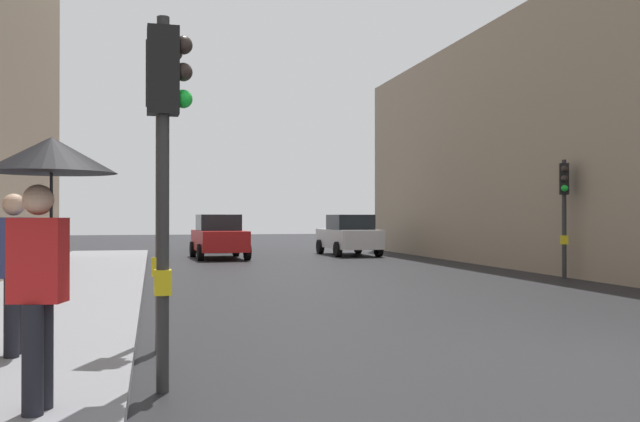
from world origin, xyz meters
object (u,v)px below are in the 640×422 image
object	(u,v)px
traffic_light_near_right	(162,132)
car_white_compact	(349,235)
pedestrian_with_umbrella	(47,196)
traffic_light_near_left	(166,133)
car_red_sedan	(219,237)
car_green_estate	(217,233)
pedestrian_with_grey_backpack	(9,264)
traffic_light_mid_street	(564,197)

from	to	relation	value
traffic_light_near_right	car_white_compact	size ratio (longest dim) A/B	0.93
traffic_light_near_right	pedestrian_with_umbrella	bearing A→B (deg)	-105.81
traffic_light_near_left	car_white_compact	xyz separation A→B (m)	(8.18, 22.75, -1.60)
traffic_light_near_right	car_red_sedan	world-z (taller)	traffic_light_near_right
traffic_light_near_right	car_white_compact	bearing A→B (deg)	68.33
car_green_estate	traffic_light_near_right	bearing A→B (deg)	-96.51
car_green_estate	pedestrian_with_umbrella	distance (m)	29.59
car_white_compact	pedestrian_with_umbrella	world-z (taller)	pedestrian_with_umbrella
traffic_light_near_right	car_white_compact	world-z (taller)	traffic_light_near_right
traffic_light_near_left	car_white_compact	bearing A→B (deg)	70.22
pedestrian_with_grey_backpack	car_white_compact	bearing A→B (deg)	65.32
car_white_compact	car_green_estate	world-z (taller)	same
car_white_compact	car_green_estate	size ratio (longest dim) A/B	0.99
traffic_light_near_left	car_red_sedan	bearing A→B (deg)	83.50
traffic_light_mid_street	car_red_sedan	size ratio (longest dim) A/B	0.75
traffic_light_mid_street	pedestrian_with_grey_backpack	size ratio (longest dim) A/B	1.82
traffic_light_mid_street	car_red_sedan	bearing A→B (deg)	125.30
car_white_compact	car_red_sedan	world-z (taller)	same
traffic_light_near_left	car_green_estate	distance (m)	28.44
car_green_estate	pedestrian_with_umbrella	bearing A→B (deg)	-97.56
pedestrian_with_umbrella	pedestrian_with_grey_backpack	distance (m)	2.64
traffic_light_mid_street	car_red_sedan	distance (m)	14.25
car_red_sedan	pedestrian_with_grey_backpack	distance (m)	20.75
car_green_estate	pedestrian_with_grey_backpack	distance (m)	27.27
traffic_light_mid_street	traffic_light_near_left	bearing A→B (deg)	-136.54
pedestrian_with_umbrella	car_red_sedan	bearing A→B (deg)	81.53
traffic_light_near_right	car_green_estate	world-z (taller)	traffic_light_near_right
car_green_estate	pedestrian_with_umbrella	xyz separation A→B (m)	(-3.89, -29.32, 0.96)
traffic_light_mid_street	car_green_estate	distance (m)	19.74
car_white_compact	car_green_estate	distance (m)	7.57
car_white_compact	pedestrian_with_umbrella	size ratio (longest dim) A/B	1.99
pedestrian_with_grey_backpack	pedestrian_with_umbrella	bearing A→B (deg)	-73.52
traffic_light_near_right	car_green_estate	size ratio (longest dim) A/B	0.92
traffic_light_mid_street	car_white_compact	bearing A→B (deg)	101.14
traffic_light_mid_street	traffic_light_near_right	xyz separation A→B (m)	(-10.68, -7.96, 0.52)
pedestrian_with_grey_backpack	traffic_light_near_left	bearing A→B (deg)	-39.69
traffic_light_near_left	car_white_compact	size ratio (longest dim) A/B	0.84
car_white_compact	pedestrian_with_grey_backpack	distance (m)	23.54
traffic_light_mid_street	car_green_estate	size ratio (longest dim) A/B	0.74
traffic_light_mid_street	traffic_light_near_right	bearing A→B (deg)	-143.28
car_white_compact	car_green_estate	bearing A→B (deg)	133.54
car_red_sedan	pedestrian_with_umbrella	world-z (taller)	pedestrian_with_umbrella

